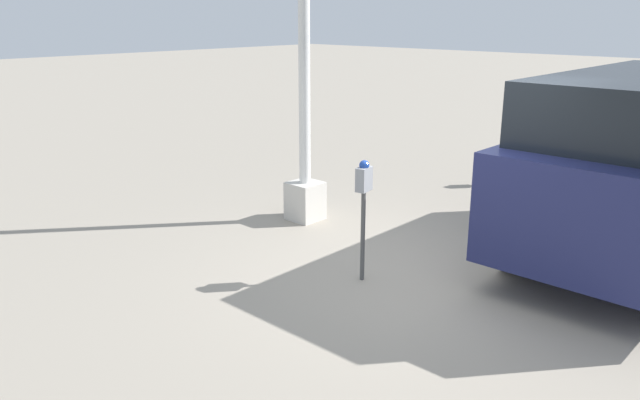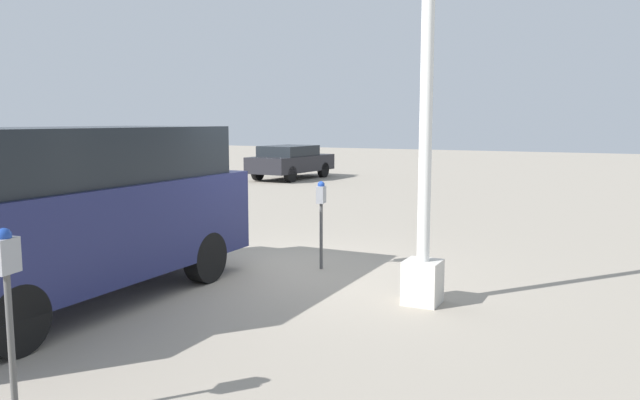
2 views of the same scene
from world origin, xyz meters
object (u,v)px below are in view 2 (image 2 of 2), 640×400
parked_van (72,209)px  car_distant (291,161)px  parking_meter_far (7,282)px  parking_meter_near (321,204)px  lamp_post (425,160)px

parked_van → car_distant: bearing=-160.7°
parking_meter_far → car_distant: size_ratio=0.38×
parking_meter_far → car_distant: 20.07m
parking_meter_near → parked_van: size_ratio=0.27×
parking_meter_far → parked_van: size_ratio=0.30×
lamp_post → parked_van: (1.87, -3.96, -0.61)m
parking_meter_far → car_distant: (-18.48, -7.81, -0.41)m
parking_meter_near → lamp_post: lamp_post is taller
parking_meter_far → car_distant: bearing=-168.0°
parking_meter_near → car_distant: 15.05m
parking_meter_near → parked_van: 3.59m
lamp_post → parked_van: lamp_post is taller
parked_van → parking_meter_far: bearing=39.7°
parking_meter_far → parked_van: bearing=-150.9°
parking_meter_near → parking_meter_far: size_ratio=0.90×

